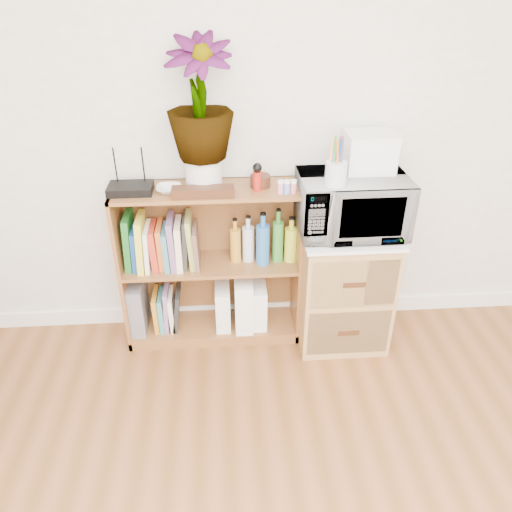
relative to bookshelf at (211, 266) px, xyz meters
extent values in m
cube|color=white|center=(0.35, 0.14, -0.42)|extent=(4.00, 0.02, 0.10)
cube|color=brown|center=(0.00, 0.00, 0.00)|extent=(1.00, 0.30, 0.95)
cube|color=#9E7542|center=(0.75, -0.08, -0.12)|extent=(0.50, 0.45, 0.70)
imported|color=silver|center=(0.75, -0.08, 0.40)|extent=(0.56, 0.38, 0.31)
cylinder|color=silver|center=(0.63, -0.18, 0.61)|extent=(0.11, 0.11, 0.12)
cube|color=white|center=(0.84, 0.01, 0.65)|extent=(0.25, 0.21, 0.20)
cube|color=black|center=(-0.39, -0.02, 0.50)|extent=(0.22, 0.15, 0.04)
imported|color=silver|center=(-0.19, -0.03, 0.49)|extent=(0.13, 0.13, 0.03)
cylinder|color=silver|center=(-0.01, 0.02, 0.55)|extent=(0.19, 0.19, 0.16)
imported|color=#307832|center=(-0.01, 0.02, 0.93)|extent=(0.33, 0.33, 0.59)
cube|color=#351F0E|center=(-0.02, -0.10, 0.50)|extent=(0.31, 0.08, 0.05)
cylinder|color=#A61C14|center=(0.26, -0.04, 0.53)|extent=(0.04, 0.04, 0.10)
cylinder|color=#371C0F|center=(0.28, 0.01, 0.51)|extent=(0.11, 0.11, 0.06)
cube|color=pink|center=(0.41, -0.09, 0.50)|extent=(0.10, 0.04, 0.05)
cube|color=slate|center=(-0.44, 0.00, -0.25)|extent=(0.09, 0.25, 0.31)
cube|color=white|center=(0.06, -0.01, -0.27)|extent=(0.08, 0.21, 0.27)
cube|color=white|center=(0.18, -0.01, -0.24)|extent=(0.10, 0.26, 0.33)
cube|color=white|center=(0.27, -0.01, -0.27)|extent=(0.08, 0.21, 0.27)
cube|color=#1D6E25|center=(-0.44, 0.00, 0.18)|extent=(0.05, 0.20, 0.31)
cube|color=navy|center=(-0.41, 0.00, 0.14)|extent=(0.04, 0.20, 0.24)
cube|color=yellow|center=(-0.37, 0.00, 0.18)|extent=(0.05, 0.20, 0.31)
cube|color=white|center=(-0.34, 0.00, 0.15)|extent=(0.03, 0.20, 0.25)
cube|color=red|center=(-0.31, 0.00, 0.15)|extent=(0.04, 0.20, 0.24)
cube|color=orange|center=(-0.27, 0.00, 0.14)|extent=(0.03, 0.20, 0.24)
cube|color=teal|center=(-0.24, 0.00, 0.14)|extent=(0.03, 0.20, 0.23)
cube|color=slate|center=(-0.20, 0.00, 0.17)|extent=(0.04, 0.20, 0.29)
cube|color=beige|center=(-0.17, 0.00, 0.16)|extent=(0.03, 0.20, 0.27)
cube|color=#2B2B2B|center=(-0.14, 0.00, 0.17)|extent=(0.04, 0.20, 0.28)
cube|color=#9DA54C|center=(-0.11, 0.00, 0.17)|extent=(0.04, 0.20, 0.30)
cube|color=brown|center=(-0.08, 0.00, 0.14)|extent=(0.03, 0.20, 0.24)
cylinder|color=#C48824|center=(0.14, 0.00, 0.15)|extent=(0.06, 0.06, 0.26)
cylinder|color=silver|center=(0.21, 0.00, 0.16)|extent=(0.07, 0.07, 0.27)
cylinder|color=blue|center=(0.29, 0.00, 0.18)|extent=(0.07, 0.07, 0.30)
cylinder|color=#3B8D33|center=(0.38, 0.00, 0.18)|extent=(0.06, 0.06, 0.31)
cylinder|color=gold|center=(0.45, 0.00, 0.15)|extent=(0.07, 0.07, 0.26)
cube|color=#BF7C21|center=(-0.34, 0.00, -0.29)|extent=(0.03, 0.19, 0.23)
cube|color=teal|center=(-0.31, 0.00, -0.29)|extent=(0.03, 0.19, 0.22)
cube|color=#886496|center=(-0.28, 0.00, -0.27)|extent=(0.04, 0.19, 0.27)
cube|color=#F7E8C0|center=(-0.25, 0.00, -0.29)|extent=(0.03, 0.19, 0.23)
cube|color=black|center=(-0.22, 0.00, -0.28)|extent=(0.06, 0.19, 0.25)
camera|label=1|loc=(0.08, -2.42, 1.49)|focal=35.00mm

